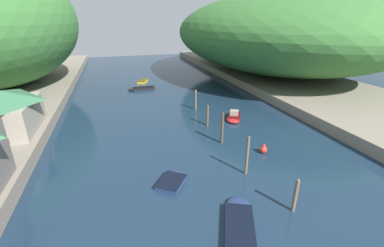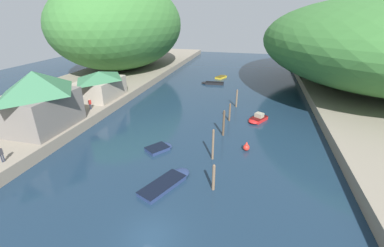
# 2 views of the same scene
# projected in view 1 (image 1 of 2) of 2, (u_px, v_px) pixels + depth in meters

# --- Properties ---
(water_surface) EXTENTS (130.00, 130.00, 0.00)m
(water_surface) POSITION_uv_depth(u_px,v_px,m) (174.00, 112.00, 38.55)
(water_surface) COLOR #192D42
(water_surface) RESTS_ON ground
(right_bank) EXTENTS (22.00, 120.00, 1.43)m
(right_bank) POSITION_uv_depth(u_px,v_px,m) (323.00, 93.00, 45.52)
(right_bank) COLOR gray
(right_bank) RESTS_ON ground
(hillside_right) EXTENTS (42.48, 59.47, 16.92)m
(hillside_right) POSITION_uv_depth(u_px,v_px,m) (275.00, 33.00, 58.72)
(hillside_right) COLOR #387033
(hillside_right) RESTS_ON right_bank
(boathouse_shed) EXTENTS (6.12, 8.68, 4.63)m
(boathouse_shed) POSITION_uv_depth(u_px,v_px,m) (5.00, 111.00, 27.67)
(boathouse_shed) COLOR gray
(boathouse_shed) RESTS_ON left_bank
(boat_near_quay) EXTENTS (3.01, 4.20, 0.49)m
(boat_near_quay) POSITION_uv_depth(u_px,v_px,m) (143.00, 81.00, 56.56)
(boat_near_quay) COLOR gold
(boat_near_quay) RESTS_ON water_surface
(boat_white_cruiser) EXTENTS (3.19, 3.92, 1.22)m
(boat_white_cruiser) POSITION_uv_depth(u_px,v_px,m) (234.00, 117.00, 35.49)
(boat_white_cruiser) COLOR red
(boat_white_cruiser) RESTS_ON water_surface
(boat_red_skiff) EXTENTS (4.18, 6.30, 0.44)m
(boat_red_skiff) POSITION_uv_depth(u_px,v_px,m) (239.00, 223.00, 17.39)
(boat_red_skiff) COLOR navy
(boat_red_skiff) RESTS_ON water_surface
(boat_cabin_cruiser) EXTENTS (5.23, 1.62, 0.53)m
(boat_cabin_cruiser) POSITION_uv_depth(u_px,v_px,m) (141.00, 89.00, 50.25)
(boat_cabin_cruiser) COLOR black
(boat_cabin_cruiser) RESTS_ON water_surface
(boat_open_rowboat) EXTENTS (3.36, 3.66, 0.43)m
(boat_open_rowboat) POSITION_uv_depth(u_px,v_px,m) (173.00, 180.00, 22.06)
(boat_open_rowboat) COLOR navy
(boat_open_rowboat) RESTS_ON water_surface
(mooring_post_nearest) EXTENTS (0.29, 0.29, 2.75)m
(mooring_post_nearest) POSITION_uv_depth(u_px,v_px,m) (295.00, 195.00, 18.32)
(mooring_post_nearest) COLOR brown
(mooring_post_nearest) RESTS_ON water_surface
(mooring_post_second) EXTENTS (0.26, 0.26, 3.73)m
(mooring_post_second) POSITION_uv_depth(u_px,v_px,m) (247.00, 156.00, 22.61)
(mooring_post_second) COLOR brown
(mooring_post_second) RESTS_ON water_surface
(mooring_post_middle) EXTENTS (0.31, 0.31, 3.63)m
(mooring_post_middle) POSITION_uv_depth(u_px,v_px,m) (222.00, 128.00, 28.34)
(mooring_post_middle) COLOR #4C3D2D
(mooring_post_middle) RESTS_ON water_surface
(mooring_post_fourth) EXTENTS (0.28, 0.28, 2.81)m
(mooring_post_fourth) POSITION_uv_depth(u_px,v_px,m) (208.00, 115.00, 33.24)
(mooring_post_fourth) COLOR brown
(mooring_post_fourth) RESTS_ON water_surface
(mooring_post_farthest) EXTENTS (0.29, 0.29, 3.15)m
(mooring_post_farthest) POSITION_uv_depth(u_px,v_px,m) (196.00, 100.00, 39.06)
(mooring_post_farthest) COLOR brown
(mooring_post_farthest) RESTS_ON water_surface
(channel_buoy_near) EXTENTS (0.77, 0.77, 1.16)m
(channel_buoy_near) POSITION_uv_depth(u_px,v_px,m) (263.00, 149.00, 26.74)
(channel_buoy_near) COLOR red
(channel_buoy_near) RESTS_ON water_surface
(person_by_boathouse) EXTENTS (0.33, 0.43, 1.69)m
(person_by_boathouse) POSITION_uv_depth(u_px,v_px,m) (7.00, 144.00, 23.54)
(person_by_boathouse) COLOR #282D3D
(person_by_boathouse) RESTS_ON left_bank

